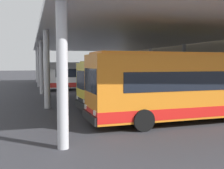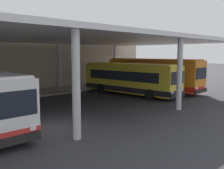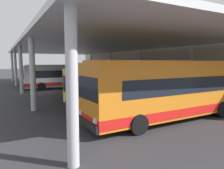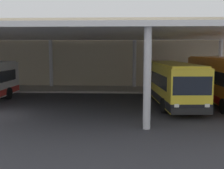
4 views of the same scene
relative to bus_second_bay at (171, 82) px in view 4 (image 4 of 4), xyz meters
The scene contains 5 objects.
platform_kerb 13.86m from the bus_second_bay, 148.26° to the left, with size 42.00×4.50×0.18m, color #A39E93.
station_building_facade 15.88m from the bus_second_bay, 138.14° to the left, with size 48.00×1.60×7.76m, color #C1B293.
canopy_shelter 12.30m from the bus_second_bay, behind, with size 40.00×17.00×5.55m.
bus_second_bay is the anchor object (origin of this frame).
bus_middle_bay 3.99m from the bus_second_bay, ahead, with size 2.92×11.39×3.57m.
Camera 4 is at (8.00, -16.49, 4.05)m, focal length 43.71 mm.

